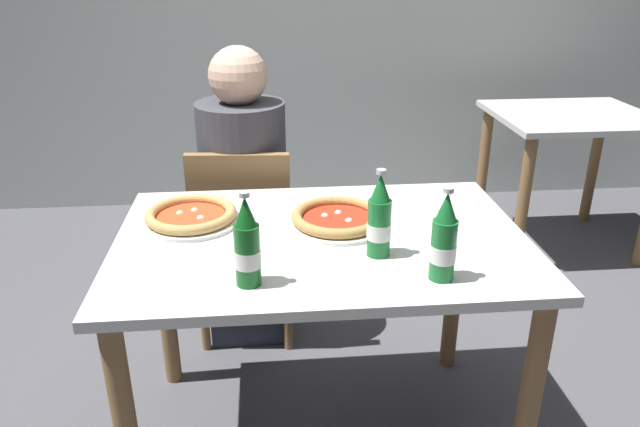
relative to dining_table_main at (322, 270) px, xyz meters
The scene contains 10 objects.
dining_table_main is the anchor object (origin of this frame).
chair_behind_table 0.68m from the dining_table_main, 112.47° to the left, with size 0.43×0.43×0.85m.
diner_seated 0.71m from the dining_table_main, 110.49° to the left, with size 0.34×0.34×1.21m.
dining_table_background 1.98m from the dining_table_main, 43.07° to the left, with size 0.80×0.70×0.75m.
pizza_margherita_near 0.16m from the dining_table_main, 52.46° to the left, with size 0.30×0.30×0.04m.
pizza_marinara_far 0.43m from the dining_table_main, 160.90° to the left, with size 0.30×0.30×0.04m.
beer_bottle_left 0.40m from the dining_table_main, 128.71° to the right, with size 0.07×0.07×0.25m.
beer_bottle_center 0.45m from the dining_table_main, 44.72° to the right, with size 0.07×0.07×0.25m.
beer_bottle_right 0.29m from the dining_table_main, 42.62° to the right, with size 0.07×0.07×0.25m.
napkin_with_cutlery 0.51m from the dining_table_main, 25.49° to the left, with size 0.24×0.24×0.01m.
Camera 1 is at (-0.15, -1.58, 1.51)m, focal length 33.55 mm.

